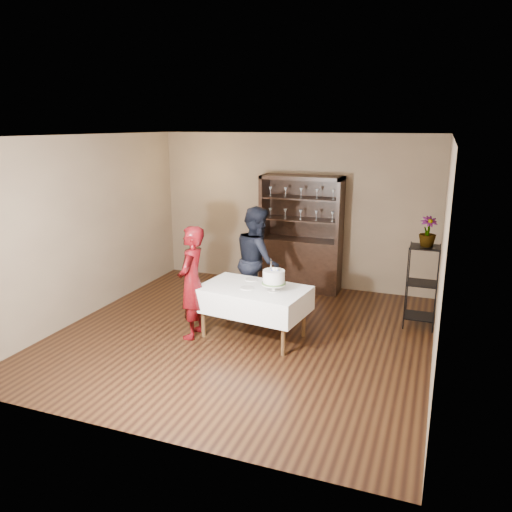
% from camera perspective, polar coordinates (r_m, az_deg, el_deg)
% --- Properties ---
extents(floor, '(5.00, 5.00, 0.00)m').
position_cam_1_polar(floor, '(7.03, -1.58, -8.98)').
color(floor, black).
rests_on(floor, ground).
extents(ceiling, '(5.00, 5.00, 0.00)m').
position_cam_1_polar(ceiling, '(6.44, -1.76, 13.59)').
color(ceiling, white).
rests_on(ceiling, back_wall).
extents(back_wall, '(5.00, 0.02, 2.70)m').
position_cam_1_polar(back_wall, '(8.93, 4.41, 5.19)').
color(back_wall, brown).
rests_on(back_wall, floor).
extents(wall_left, '(0.02, 5.00, 2.70)m').
position_cam_1_polar(wall_left, '(7.88, -18.79, 3.14)').
color(wall_left, brown).
rests_on(wall_left, floor).
extents(wall_right, '(0.02, 5.00, 2.70)m').
position_cam_1_polar(wall_right, '(6.14, 20.49, -0.16)').
color(wall_right, brown).
rests_on(wall_right, floor).
extents(china_hutch, '(1.40, 0.48, 2.00)m').
position_cam_1_polar(china_hutch, '(8.78, 5.12, 0.44)').
color(china_hutch, black).
rests_on(china_hutch, floor).
extents(plant_etagere, '(0.42, 0.42, 1.20)m').
position_cam_1_polar(plant_etagere, '(7.49, 18.43, -2.95)').
color(plant_etagere, black).
rests_on(plant_etagere, floor).
extents(cake_table, '(1.53, 1.06, 0.71)m').
position_cam_1_polar(cake_table, '(6.78, -0.29, -4.97)').
color(cake_table, white).
rests_on(cake_table, floor).
extents(woman, '(0.43, 0.60, 1.55)m').
position_cam_1_polar(woman, '(6.79, -7.34, -3.01)').
color(woman, '#3D050C').
rests_on(woman, floor).
extents(man, '(0.95, 1.01, 1.66)m').
position_cam_1_polar(man, '(7.61, 0.15, -0.49)').
color(man, black).
rests_on(man, floor).
extents(cake, '(0.37, 0.37, 0.44)m').
position_cam_1_polar(cake, '(6.53, 2.05, -2.53)').
color(cake, silver).
rests_on(cake, cake_table).
extents(plate_near, '(0.24, 0.24, 0.01)m').
position_cam_1_polar(plate_near, '(6.68, -1.03, -3.67)').
color(plate_near, silver).
rests_on(plate_near, cake_table).
extents(plate_far, '(0.23, 0.23, 0.01)m').
position_cam_1_polar(plate_far, '(7.04, -0.49, -2.69)').
color(plate_far, silver).
rests_on(plate_far, cake_table).
extents(potted_plant, '(0.30, 0.30, 0.42)m').
position_cam_1_polar(potted_plant, '(7.32, 19.05, 2.65)').
color(potted_plant, '#4A7236').
rests_on(potted_plant, plant_etagere).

